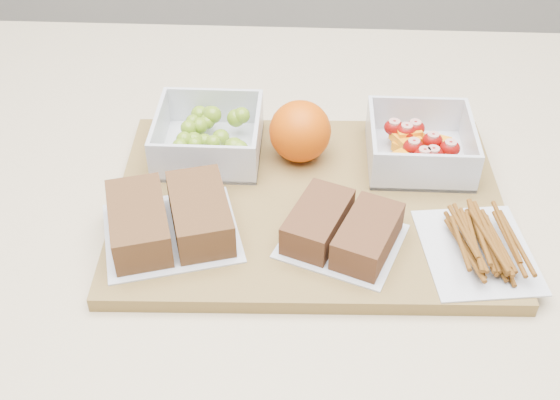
% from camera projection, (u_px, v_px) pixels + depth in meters
% --- Properties ---
extents(cutting_board, '(0.43, 0.31, 0.02)m').
position_uv_depth(cutting_board, '(309.00, 204.00, 0.77)').
color(cutting_board, olive).
rests_on(cutting_board, counter).
extents(grape_container, '(0.12, 0.12, 0.05)m').
position_uv_depth(grape_container, '(210.00, 136.00, 0.81)').
color(grape_container, silver).
rests_on(grape_container, cutting_board).
extents(fruit_container, '(0.12, 0.12, 0.05)m').
position_uv_depth(fruit_container, '(419.00, 147.00, 0.80)').
color(fruit_container, silver).
rests_on(fruit_container, cutting_board).
extents(orange, '(0.07, 0.07, 0.07)m').
position_uv_depth(orange, '(300.00, 131.00, 0.80)').
color(orange, '#DD5205').
rests_on(orange, cutting_board).
extents(sandwich_bag_left, '(0.16, 0.15, 0.04)m').
position_uv_depth(sandwich_bag_left, '(170.00, 219.00, 0.71)').
color(sandwich_bag_left, silver).
rests_on(sandwich_bag_left, cutting_board).
extents(sandwich_bag_center, '(0.14, 0.14, 0.04)m').
position_uv_depth(sandwich_bag_center, '(342.00, 229.00, 0.70)').
color(sandwich_bag_center, silver).
rests_on(sandwich_bag_center, cutting_board).
extents(pretzel_bag, '(0.12, 0.14, 0.03)m').
position_uv_depth(pretzel_bag, '(479.00, 242.00, 0.69)').
color(pretzel_bag, silver).
rests_on(pretzel_bag, cutting_board).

